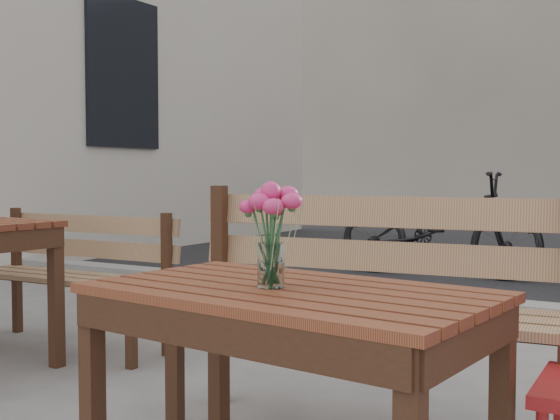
# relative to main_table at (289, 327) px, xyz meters

# --- Properties ---
(main_table) EXTENTS (1.16, 0.75, 0.68)m
(main_table) POSITION_rel_main_table_xyz_m (0.00, 0.00, 0.00)
(main_table) COLOR #572317
(main_table) RESTS_ON ground
(main_bench) EXTENTS (1.58, 0.61, 0.96)m
(main_bench) POSITION_rel_main_table_xyz_m (-0.09, 0.79, 0.02)
(main_bench) COLOR #8A6347
(main_bench) RESTS_ON ground
(main_vase) EXTENTS (0.16, 0.16, 0.29)m
(main_vase) POSITION_rel_main_table_xyz_m (-0.04, -0.02, 0.29)
(main_vase) COLOR white
(main_vase) RESTS_ON main_table
(second_bench) EXTENTS (1.29, 0.42, 0.80)m
(second_bench) POSITION_rel_main_table_xyz_m (-2.07, 1.19, -0.08)
(second_bench) COLOR #8A6347
(second_bench) RESTS_ON ground
(bicycle) EXTENTS (1.96, 0.81, 1.01)m
(bicycle) POSITION_rel_main_table_xyz_m (-1.13, 4.86, -0.06)
(bicycle) COLOR black
(bicycle) RESTS_ON ground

